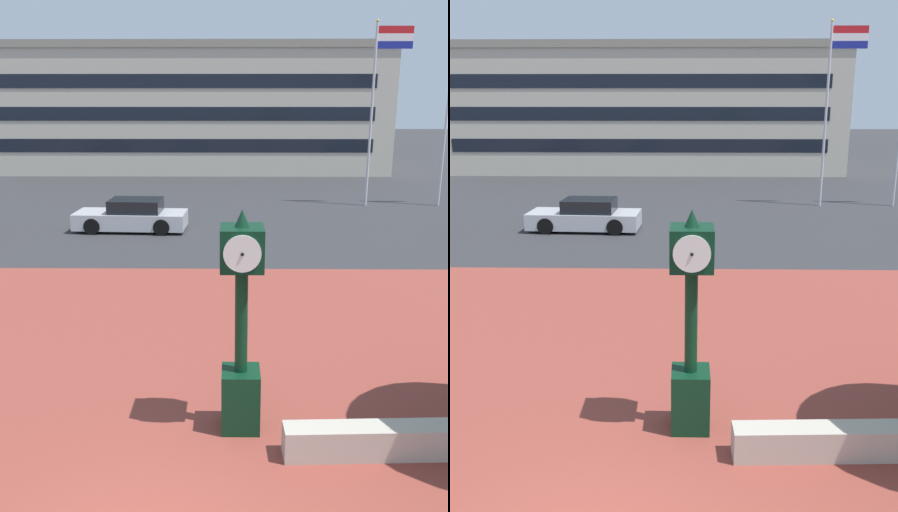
# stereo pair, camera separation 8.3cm
# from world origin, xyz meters

# --- Properties ---
(plaza_brick_paving) EXTENTS (44.00, 15.84, 0.01)m
(plaza_brick_paving) POSITION_xyz_m (0.00, 3.92, 0.00)
(plaza_brick_paving) COLOR brown
(plaza_brick_paving) RESTS_ON ground
(planter_wall) EXTENTS (3.21, 0.53, 0.50)m
(planter_wall) POSITION_xyz_m (3.33, 2.30, 0.25)
(planter_wall) COLOR #ADA393
(planter_wall) RESTS_ON ground
(street_clock) EXTENTS (0.64, 0.76, 3.57)m
(street_clock) POSITION_xyz_m (1.12, 3.03, 1.65)
(street_clock) COLOR black
(street_clock) RESTS_ON ground
(car_street_far) EXTENTS (4.51, 2.00, 1.28)m
(car_street_far) POSITION_xyz_m (-3.03, 17.20, 0.57)
(car_street_far) COLOR #B7BABF
(car_street_far) RESTS_ON ground
(flagpole_primary) EXTENTS (1.77, 0.14, 8.68)m
(flagpole_primary) POSITION_xyz_m (7.91, 22.93, 5.21)
(flagpole_primary) COLOR silver
(flagpole_primary) RESTS_ON ground
(civic_building) EXTENTS (29.02, 11.44, 8.90)m
(civic_building) POSITION_xyz_m (-2.25, 39.38, 4.46)
(civic_building) COLOR beige
(civic_building) RESTS_ON ground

